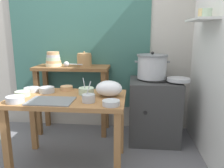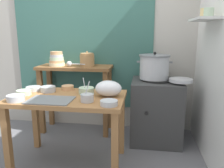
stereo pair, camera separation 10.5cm
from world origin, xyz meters
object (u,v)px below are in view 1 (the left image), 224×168
at_px(prep_bowl_0, 86,91).
at_px(prep_bowl_3, 15,99).
at_px(back_shelf_table, 73,83).
at_px(plastic_bag, 109,89).
at_px(wide_pan, 179,80).
at_px(prep_bowl_6, 67,88).
at_px(stove_block, 154,110).
at_px(ladle, 67,64).
at_px(prep_bowl_1, 111,103).
at_px(serving_tray, 51,101).
at_px(bowl_stack_enamel, 53,60).
at_px(steamer_pot, 152,66).
at_px(prep_table, 68,108).
at_px(prep_bowl_5, 22,93).
at_px(prep_bowl_2, 47,90).
at_px(prep_bowl_4, 89,98).
at_px(prep_bowl_7, 32,89).
at_px(clay_pot, 84,60).

relative_size(prep_bowl_0, prep_bowl_3, 1.04).
bearing_deg(back_shelf_table, plastic_bag, -53.26).
height_order(wide_pan, prep_bowl_6, wide_pan).
height_order(stove_block, plastic_bag, plastic_bag).
xyz_separation_m(ladle, prep_bowl_1, (0.66, -0.97, -0.19)).
height_order(back_shelf_table, serving_tray, back_shelf_table).
bearing_deg(prep_bowl_6, plastic_bag, -21.97).
xyz_separation_m(plastic_bag, wide_pan, (0.75, 0.50, 0.00)).
distance_m(bowl_stack_enamel, ladle, 0.20).
relative_size(steamer_pot, plastic_bag, 1.64).
height_order(prep_table, bowl_stack_enamel, bowl_stack_enamel).
bearing_deg(prep_bowl_5, prep_bowl_6, 35.65).
relative_size(steamer_pot, bowl_stack_enamel, 2.05).
xyz_separation_m(ladle, prep_bowl_2, (-0.04, -0.61, -0.18)).
distance_m(prep_table, prep_bowl_6, 0.29).
distance_m(plastic_bag, prep_bowl_2, 0.66).
height_order(ladle, prep_bowl_4, ladle).
bearing_deg(back_shelf_table, serving_tray, -86.28).
height_order(steamer_pot, bowl_stack_enamel, steamer_pot).
bearing_deg(prep_bowl_7, serving_tray, -45.39).
bearing_deg(prep_bowl_7, clay_pot, 56.09).
bearing_deg(prep_bowl_5, plastic_bag, 4.60).
bearing_deg(serving_tray, prep_bowl_4, 2.85).
bearing_deg(prep_bowl_3, prep_bowl_4, 6.43).
distance_m(ladle, serving_tray, 0.94).
distance_m(wide_pan, prep_bowl_4, 1.15).
relative_size(bowl_stack_enamel, plastic_bag, 0.80).
xyz_separation_m(prep_bowl_0, prep_bowl_2, (-0.42, 0.03, -0.01)).
bearing_deg(prep_bowl_4, prep_bowl_6, 128.67).
distance_m(ladle, prep_bowl_6, 0.55).
relative_size(back_shelf_table, prep_bowl_0, 5.78).
distance_m(prep_table, back_shelf_table, 0.83).
distance_m(prep_bowl_0, prep_bowl_6, 0.28).
relative_size(wide_pan, prep_bowl_2, 1.72).
height_order(prep_bowl_2, prep_bowl_4, prep_bowl_4).
xyz_separation_m(prep_bowl_5, prep_bowl_7, (0.01, 0.18, -0.00)).
relative_size(clay_pot, prep_bowl_6, 1.49).
relative_size(prep_bowl_1, prep_bowl_6, 1.16).
distance_m(prep_bowl_6, prep_bowl_7, 0.36).
height_order(steamer_pot, serving_tray, steamer_pot).
bearing_deg(prep_bowl_0, clay_pot, 103.26).
xyz_separation_m(prep_bowl_3, prep_bowl_4, (0.64, 0.07, 0.01)).
xyz_separation_m(back_shelf_table, prep_bowl_4, (0.40, -0.96, 0.08)).
distance_m(bowl_stack_enamel, prep_bowl_5, 0.83).
xyz_separation_m(wide_pan, prep_bowl_0, (-0.98, -0.45, -0.04)).
xyz_separation_m(prep_bowl_0, prep_bowl_1, (0.28, -0.34, -0.01)).
bearing_deg(prep_bowl_7, prep_bowl_6, 12.73).
height_order(serving_tray, prep_bowl_0, prep_bowl_0).
distance_m(steamer_pot, wide_pan, 0.35).
bearing_deg(stove_block, prep_bowl_0, -141.80).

